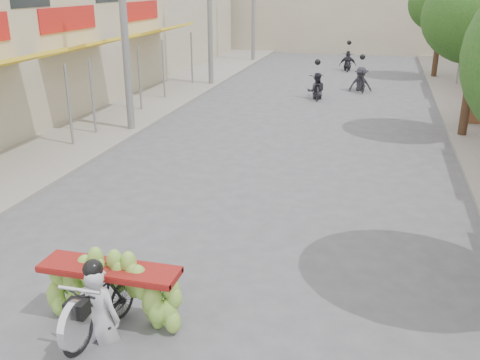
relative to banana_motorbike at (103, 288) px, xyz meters
The scene contains 10 objects.
sidewalk_left 14.64m from the banana_motorbike, 114.66° to the left, with size 4.00×60.00×0.12m, color gray.
far_building 36.41m from the banana_motorbike, 88.58° to the left, with size 20.00×6.00×7.00m, color #B8AD92.
utility_pole_mid 11.72m from the banana_motorbike, 113.62° to the left, with size 0.60×0.24×8.00m.
utility_pole_far 20.09m from the banana_motorbike, 103.14° to the left, with size 0.60×0.24×8.00m.
street_tree_mid 14.15m from the banana_motorbike, 62.88° to the left, with size 3.40×3.40×5.25m.
street_tree_far 25.29m from the banana_motorbike, 75.47° to the left, with size 3.40×3.40×5.25m.
banana_motorbike is the anchor object (origin of this frame).
bg_motorbike_a 17.48m from the banana_motorbike, 87.05° to the left, with size 0.92×1.76×1.95m.
bg_motorbike_b 19.85m from the banana_motorbike, 82.21° to the left, with size 1.16×1.93×1.95m.
bg_motorbike_c 25.95m from the banana_motorbike, 86.28° to the left, with size 1.01×1.67×1.95m.
Camera 1 is at (2.64, -4.17, 4.77)m, focal length 40.00 mm.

